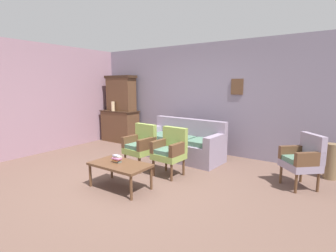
{
  "coord_description": "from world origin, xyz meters",
  "views": [
    {
      "loc": [
        2.91,
        -3.17,
        1.7
      ],
      "look_at": [
        -0.02,
        1.11,
        0.85
      ],
      "focal_mm": 27.16,
      "sensor_mm": 36.0,
      "label": 1
    }
  ],
  "objects_px": {
    "armchair_row_middle": "(170,149)",
    "floor_vase_by_wall": "(331,161)",
    "vase_on_cabinet": "(113,106)",
    "coffee_table": "(120,166)",
    "floral_couch": "(183,144)",
    "armchair_near_cabinet": "(141,144)",
    "wingback_chair_by_fireplace": "(303,158)",
    "book_stack_on_table": "(117,159)",
    "side_cabinet": "(120,126)"
  },
  "relations": [
    {
      "from": "armchair_row_middle",
      "to": "floor_vase_by_wall",
      "type": "relative_size",
      "value": 1.38
    },
    {
      "from": "vase_on_cabinet",
      "to": "coffee_table",
      "type": "height_order",
      "value": "vase_on_cabinet"
    },
    {
      "from": "armchair_row_middle",
      "to": "coffee_table",
      "type": "relative_size",
      "value": 0.9
    },
    {
      "from": "floral_couch",
      "to": "armchair_near_cabinet",
      "type": "relative_size",
      "value": 2.17
    },
    {
      "from": "wingback_chair_by_fireplace",
      "to": "floor_vase_by_wall",
      "type": "height_order",
      "value": "wingback_chair_by_fireplace"
    },
    {
      "from": "floral_couch",
      "to": "book_stack_on_table",
      "type": "bearing_deg",
      "value": -91.14
    },
    {
      "from": "vase_on_cabinet",
      "to": "armchair_near_cabinet",
      "type": "bearing_deg",
      "value": -31.95
    },
    {
      "from": "floor_vase_by_wall",
      "to": "armchair_near_cabinet",
      "type": "bearing_deg",
      "value": -155.29
    },
    {
      "from": "book_stack_on_table",
      "to": "wingback_chair_by_fireplace",
      "type": "bearing_deg",
      "value": 33.67
    },
    {
      "from": "armchair_row_middle",
      "to": "book_stack_on_table",
      "type": "bearing_deg",
      "value": -114.09
    },
    {
      "from": "wingback_chair_by_fireplace",
      "to": "floor_vase_by_wall",
      "type": "relative_size",
      "value": 1.38
    },
    {
      "from": "vase_on_cabinet",
      "to": "armchair_row_middle",
      "type": "xyz_separation_m",
      "value": [
        2.96,
        -1.39,
        -0.57
      ]
    },
    {
      "from": "armchair_near_cabinet",
      "to": "coffee_table",
      "type": "xyz_separation_m",
      "value": [
        0.38,
        -0.97,
        -0.12
      ]
    },
    {
      "from": "armchair_row_middle",
      "to": "book_stack_on_table",
      "type": "distance_m",
      "value": 1.05
    },
    {
      "from": "armchair_row_middle",
      "to": "wingback_chair_by_fireplace",
      "type": "height_order",
      "value": "same"
    },
    {
      "from": "armchair_row_middle",
      "to": "wingback_chair_by_fireplace",
      "type": "bearing_deg",
      "value": 19.4
    },
    {
      "from": "wingback_chair_by_fireplace",
      "to": "coffee_table",
      "type": "bearing_deg",
      "value": -145.09
    },
    {
      "from": "armchair_near_cabinet",
      "to": "floor_vase_by_wall",
      "type": "bearing_deg",
      "value": 24.71
    },
    {
      "from": "armchair_row_middle",
      "to": "book_stack_on_table",
      "type": "xyz_separation_m",
      "value": [
        -0.43,
        -0.95,
        -0.02
      ]
    },
    {
      "from": "floral_couch",
      "to": "vase_on_cabinet",
      "type": "bearing_deg",
      "value": 173.31
    },
    {
      "from": "floor_vase_by_wall",
      "to": "vase_on_cabinet",
      "type": "bearing_deg",
      "value": -179.07
    },
    {
      "from": "side_cabinet",
      "to": "vase_on_cabinet",
      "type": "xyz_separation_m",
      "value": [
        -0.08,
        -0.19,
        0.6
      ]
    },
    {
      "from": "book_stack_on_table",
      "to": "armchair_near_cabinet",
      "type": "bearing_deg",
      "value": 107.15
    },
    {
      "from": "vase_on_cabinet",
      "to": "armchair_row_middle",
      "type": "distance_m",
      "value": 3.32
    },
    {
      "from": "vase_on_cabinet",
      "to": "side_cabinet",
      "type": "bearing_deg",
      "value": 68.26
    },
    {
      "from": "vase_on_cabinet",
      "to": "floor_vase_by_wall",
      "type": "height_order",
      "value": "vase_on_cabinet"
    },
    {
      "from": "armchair_near_cabinet",
      "to": "wingback_chair_by_fireplace",
      "type": "distance_m",
      "value": 2.95
    },
    {
      "from": "armchair_row_middle",
      "to": "coffee_table",
      "type": "distance_m",
      "value": 1.04
    },
    {
      "from": "book_stack_on_table",
      "to": "side_cabinet",
      "type": "bearing_deg",
      "value": 134.11
    },
    {
      "from": "coffee_table",
      "to": "book_stack_on_table",
      "type": "bearing_deg",
      "value": 166.44
    },
    {
      "from": "wingback_chair_by_fireplace",
      "to": "side_cabinet",
      "type": "bearing_deg",
      "value": 170.59
    },
    {
      "from": "vase_on_cabinet",
      "to": "floral_couch",
      "type": "relative_size",
      "value": 0.14
    },
    {
      "from": "floor_vase_by_wall",
      "to": "coffee_table",
      "type": "bearing_deg",
      "value": -139.24
    },
    {
      "from": "side_cabinet",
      "to": "floor_vase_by_wall",
      "type": "distance_m",
      "value": 5.4
    },
    {
      "from": "armchair_near_cabinet",
      "to": "book_stack_on_table",
      "type": "relative_size",
      "value": 5.82
    },
    {
      "from": "floral_couch",
      "to": "coffee_table",
      "type": "distance_m",
      "value": 2.07
    },
    {
      "from": "floor_vase_by_wall",
      "to": "armchair_row_middle",
      "type": "bearing_deg",
      "value": -149.44
    },
    {
      "from": "wingback_chair_by_fireplace",
      "to": "book_stack_on_table",
      "type": "xyz_separation_m",
      "value": [
        -2.56,
        -1.71,
        -0.02
      ]
    },
    {
      "from": "vase_on_cabinet",
      "to": "coffee_table",
      "type": "distance_m",
      "value": 3.6
    },
    {
      "from": "floor_vase_by_wall",
      "to": "wingback_chair_by_fireplace",
      "type": "bearing_deg",
      "value": -117.32
    },
    {
      "from": "vase_on_cabinet",
      "to": "floor_vase_by_wall",
      "type": "xyz_separation_m",
      "value": [
        5.47,
        0.09,
        -0.74
      ]
    },
    {
      "from": "floral_couch",
      "to": "armchair_near_cabinet",
      "type": "height_order",
      "value": "same"
    },
    {
      "from": "armchair_near_cabinet",
      "to": "armchair_row_middle",
      "type": "xyz_separation_m",
      "value": [
        0.72,
        0.0,
        0.0
      ]
    },
    {
      "from": "armchair_row_middle",
      "to": "coffee_table",
      "type": "xyz_separation_m",
      "value": [
        -0.34,
        -0.97,
        -0.12
      ]
    },
    {
      "from": "side_cabinet",
      "to": "armchair_near_cabinet",
      "type": "distance_m",
      "value": 2.69
    },
    {
      "from": "armchair_row_middle",
      "to": "wingback_chair_by_fireplace",
      "type": "distance_m",
      "value": 2.26
    },
    {
      "from": "armchair_near_cabinet",
      "to": "armchair_row_middle",
      "type": "bearing_deg",
      "value": 0.3
    },
    {
      "from": "armchair_near_cabinet",
      "to": "armchair_row_middle",
      "type": "relative_size",
      "value": 1.0
    },
    {
      "from": "coffee_table",
      "to": "book_stack_on_table",
      "type": "xyz_separation_m",
      "value": [
        -0.09,
        0.02,
        0.11
      ]
    },
    {
      "from": "armchair_near_cabinet",
      "to": "book_stack_on_table",
      "type": "xyz_separation_m",
      "value": [
        0.29,
        -0.95,
        -0.02
      ]
    }
  ]
}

